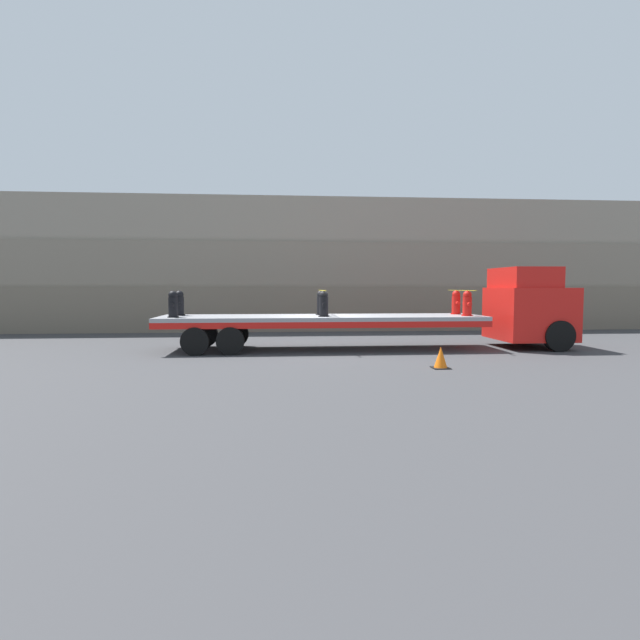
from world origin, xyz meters
TOP-DOWN VIEW (x-y plane):
  - ground_plane at (0.00, 0.00)m, footprint 120.00×120.00m
  - rock_cliff at (0.00, 8.38)m, footprint 60.00×3.30m
  - truck_cab at (7.44, 0.00)m, footprint 2.39×2.70m
  - flatbed_trailer at (-0.70, 0.00)m, footprint 10.99×2.53m
  - fire_hydrant_black_near_0 at (-4.89, -0.53)m, footprint 0.37×0.55m
  - fire_hydrant_black_far_0 at (-4.89, 0.53)m, footprint 0.37×0.55m
  - fire_hydrant_black_near_1 at (0.00, -0.53)m, footprint 0.37×0.55m
  - fire_hydrant_black_far_1 at (0.00, 0.53)m, footprint 0.37×0.55m
  - fire_hydrant_red_near_2 at (4.89, -0.53)m, footprint 0.37×0.55m
  - fire_hydrant_red_far_2 at (4.89, 0.53)m, footprint 0.37×0.55m
  - cargo_strap_rear at (0.00, 0.00)m, footprint 0.05×2.62m
  - cargo_strap_middle at (4.89, 0.00)m, footprint 0.05×2.62m
  - traffic_cone at (2.77, -4.21)m, footprint 0.45×0.45m

SIDE VIEW (x-z plane):
  - ground_plane at x=0.00m, z-range 0.00..0.00m
  - traffic_cone at x=2.77m, z-range -0.01..0.57m
  - flatbed_trailer at x=-0.70m, z-range 0.37..1.54m
  - truck_cab at x=7.44m, z-range 0.02..2.85m
  - fire_hydrant_black_near_0 at x=-4.89m, z-range 1.15..2.01m
  - fire_hydrant_black_far_0 at x=-4.89m, z-range 1.15..2.01m
  - fire_hydrant_black_near_1 at x=0.00m, z-range 1.15..2.01m
  - fire_hydrant_black_far_1 at x=0.00m, z-range 1.15..2.01m
  - fire_hydrant_red_near_2 at x=4.89m, z-range 1.15..2.01m
  - fire_hydrant_red_far_2 at x=4.89m, z-range 1.15..2.01m
  - cargo_strap_rear at x=0.00m, z-range 2.02..2.03m
  - cargo_strap_middle at x=4.89m, z-range 2.02..2.03m
  - rock_cliff at x=0.00m, z-range 0.00..6.47m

